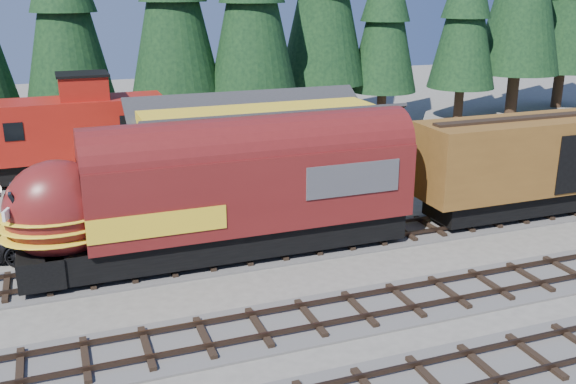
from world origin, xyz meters
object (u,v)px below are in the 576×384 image
object	(u,v)px
locomotive	(212,200)
caboose	(69,133)
boxcar	(553,160)
depot	(261,146)

from	to	relation	value
locomotive	caboose	world-z (taller)	caboose
boxcar	caboose	bearing A→B (deg)	147.13
locomotive	boxcar	bearing A→B (deg)	0.00
boxcar	depot	bearing A→B (deg)	152.87
depot	boxcar	distance (m)	14.26
depot	locomotive	size ratio (longest dim) A/B	0.79
boxcar	locomotive	bearing A→B (deg)	180.00
depot	locomotive	bearing A→B (deg)	-122.84
locomotive	caboose	xyz separation A→B (m)	(-4.79, 14.00, 0.19)
depot	caboose	world-z (taller)	caboose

